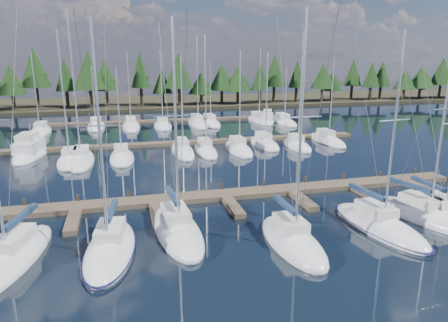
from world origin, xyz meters
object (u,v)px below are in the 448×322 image
object	(u,v)px
front_sailboat_5	(424,215)
motor_yacht_right	(267,120)
front_sailboat_4	(379,225)
front_sailboat_1	(110,249)
front_sailboat_2	(177,229)
motor_yacht_left	(30,152)
main_dock	(226,197)
front_sailboat_0	(12,258)
front_sailboat_3	(292,240)
front_sailboat_6	(440,215)

from	to	relation	value
front_sailboat_5	motor_yacht_right	bearing A→B (deg)	84.65
front_sailboat_4	front_sailboat_1	bearing A→B (deg)	177.12
front_sailboat_2	front_sailboat_5	distance (m)	18.21
front_sailboat_4	front_sailboat_5	distance (m)	4.35
front_sailboat_2	motor_yacht_left	xyz separation A→B (m)	(-14.35, 26.00, 0.23)
main_dock	front_sailboat_1	size ratio (longest dim) A/B	3.02
front_sailboat_0	front_sailboat_3	size ratio (longest dim) A/B	1.03
main_dock	front_sailboat_2	world-z (taller)	front_sailboat_2
motor_yacht_left	front_sailboat_1	bearing A→B (deg)	-70.27
front_sailboat_4	front_sailboat_0	bearing A→B (deg)	177.36
front_sailboat_6	motor_yacht_left	xyz separation A→B (m)	(-33.71, 28.20, 0.23)
front_sailboat_2	front_sailboat_6	xyz separation A→B (m)	(19.36, -2.20, -0.01)
front_sailboat_2	front_sailboat_6	world-z (taller)	front_sailboat_2
front_sailboat_4	front_sailboat_3	bearing A→B (deg)	-173.56
motor_yacht_left	front_sailboat_2	bearing A→B (deg)	-61.10
motor_yacht_left	front_sailboat_5	bearing A→B (deg)	-40.82
front_sailboat_3	motor_yacht_right	xyz separation A→B (m)	(15.38, 46.45, 0.13)
front_sailboat_2	front_sailboat_6	distance (m)	19.48
main_dock	motor_yacht_left	xyz separation A→B (m)	(-19.25, 20.37, 0.31)
front_sailboat_2	motor_yacht_left	bearing A→B (deg)	118.90
front_sailboat_2	front_sailboat_5	xyz separation A→B (m)	(18.10, -2.03, 0.01)
front_sailboat_0	main_dock	bearing A→B (deg)	26.05
front_sailboat_1	motor_yacht_right	world-z (taller)	front_sailboat_1
motor_yacht_right	front_sailboat_1	bearing A→B (deg)	-120.81
main_dock	front_sailboat_2	xyz separation A→B (m)	(-4.89, -5.63, 0.09)
front_sailboat_1	front_sailboat_4	bearing A→B (deg)	-2.88
front_sailboat_2	motor_yacht_right	world-z (taller)	front_sailboat_2
front_sailboat_0	front_sailboat_4	world-z (taller)	front_sailboat_0
main_dock	front_sailboat_6	xyz separation A→B (m)	(14.47, -7.82, 0.08)
front_sailboat_1	front_sailboat_4	size ratio (longest dim) A/B	1.03
main_dock	front_sailboat_0	distance (m)	16.50
main_dock	front_sailboat_2	size ratio (longest dim) A/B	2.97
main_dock	front_sailboat_3	bearing A→B (deg)	-77.36
main_dock	motor_yacht_right	xyz separation A→B (m)	(17.42, 37.33, 0.23)
front_sailboat_1	front_sailboat_4	world-z (taller)	front_sailboat_1
front_sailboat_5	front_sailboat_3	bearing A→B (deg)	-172.56
front_sailboat_0	front_sailboat_3	xyz separation A→B (m)	(16.87, -1.87, -0.00)
front_sailboat_3	front_sailboat_1	bearing A→B (deg)	171.52
front_sailboat_2	motor_yacht_left	distance (m)	29.70
motor_yacht_left	motor_yacht_right	world-z (taller)	motor_yacht_left
front_sailboat_2	front_sailboat_4	xyz separation A→B (m)	(13.80, -2.71, -0.01)
front_sailboat_2	front_sailboat_4	bearing A→B (deg)	-11.13
main_dock	front_sailboat_0	world-z (taller)	front_sailboat_0
front_sailboat_6	motor_yacht_right	world-z (taller)	front_sailboat_6
front_sailboat_6	front_sailboat_5	bearing A→B (deg)	172.58
front_sailboat_5	motor_yacht_right	distance (m)	45.19
front_sailboat_6	motor_yacht_left	bearing A→B (deg)	140.09
front_sailboat_2	motor_yacht_right	distance (m)	48.41
front_sailboat_2	front_sailboat_4	size ratio (longest dim) A/B	1.05
front_sailboat_1	front_sailboat_3	bearing A→B (deg)	-8.48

